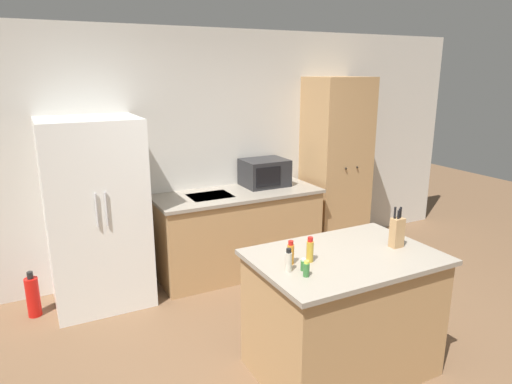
# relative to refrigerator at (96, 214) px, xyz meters

# --- Properties ---
(ground_plane) EXTENTS (14.00, 14.00, 0.00)m
(ground_plane) POSITION_rel_refrigerator_xyz_m (1.12, -1.94, -0.88)
(ground_plane) COLOR brown
(wall_back) EXTENTS (7.20, 0.06, 2.60)m
(wall_back) POSITION_rel_refrigerator_xyz_m (1.12, 0.39, 0.42)
(wall_back) COLOR beige
(wall_back) RESTS_ON ground_plane
(refrigerator) EXTENTS (0.87, 0.74, 1.77)m
(refrigerator) POSITION_rel_refrigerator_xyz_m (0.00, 0.00, 0.00)
(refrigerator) COLOR white
(refrigerator) RESTS_ON ground_plane
(back_counter) EXTENTS (1.80, 0.71, 0.91)m
(back_counter) POSITION_rel_refrigerator_xyz_m (1.46, 0.02, -0.43)
(back_counter) COLOR tan
(back_counter) RESTS_ON ground_plane
(pantry_cabinet) EXTENTS (0.68, 0.60, 2.10)m
(pantry_cabinet) POSITION_rel_refrigerator_xyz_m (2.78, 0.07, 0.17)
(pantry_cabinet) COLOR tan
(pantry_cabinet) RESTS_ON ground_plane
(kitchen_island) EXTENTS (1.30, 0.90, 0.92)m
(kitchen_island) POSITION_rel_refrigerator_xyz_m (1.40, -1.90, -0.42)
(kitchen_island) COLOR tan
(kitchen_island) RESTS_ON ground_plane
(microwave) EXTENTS (0.49, 0.40, 0.30)m
(microwave) POSITION_rel_refrigerator_xyz_m (1.85, 0.14, 0.17)
(microwave) COLOR #232326
(microwave) RESTS_ON back_counter
(knife_block) EXTENTS (0.09, 0.07, 0.31)m
(knife_block) POSITION_rel_refrigerator_xyz_m (1.82, -1.95, 0.15)
(knife_block) COLOR tan
(knife_block) RESTS_ON kitchen_island
(spice_bottle_tall_dark) EXTENTS (0.04, 0.04, 0.11)m
(spice_bottle_tall_dark) POSITION_rel_refrigerator_xyz_m (0.96, -2.06, 0.08)
(spice_bottle_tall_dark) COLOR #337033
(spice_bottle_tall_dark) RESTS_ON kitchen_island
(spice_bottle_short_red) EXTENTS (0.04, 0.04, 0.16)m
(spice_bottle_short_red) POSITION_rel_refrigerator_xyz_m (0.90, -1.95, 0.10)
(spice_bottle_short_red) COLOR beige
(spice_bottle_short_red) RESTS_ON kitchen_island
(spice_bottle_amber_oil) EXTENTS (0.04, 0.04, 0.08)m
(spice_bottle_amber_oil) POSITION_rel_refrigerator_xyz_m (0.99, -1.98, 0.07)
(spice_bottle_amber_oil) COLOR #337033
(spice_bottle_amber_oil) RESTS_ON kitchen_island
(spice_bottle_green_herb) EXTENTS (0.05, 0.05, 0.18)m
(spice_bottle_green_herb) POSITION_rel_refrigerator_xyz_m (1.11, -1.88, 0.11)
(spice_bottle_green_herb) COLOR gold
(spice_bottle_green_herb) RESTS_ON kitchen_island
(spice_bottle_pale_salt) EXTENTS (0.05, 0.05, 0.16)m
(spice_bottle_pale_salt) POSITION_rel_refrigerator_xyz_m (0.97, -1.85, 0.11)
(spice_bottle_pale_salt) COLOR orange
(spice_bottle_pale_salt) RESTS_ON kitchen_island
(fire_extinguisher) EXTENTS (0.12, 0.12, 0.43)m
(fire_extinguisher) POSITION_rel_refrigerator_xyz_m (-0.61, -0.02, -0.69)
(fire_extinguisher) COLOR red
(fire_extinguisher) RESTS_ON ground_plane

